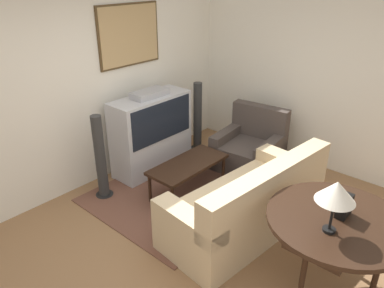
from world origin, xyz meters
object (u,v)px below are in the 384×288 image
Objects in this scene: coffee_table at (188,166)px; console_table at (337,225)px; couch at (248,206)px; speaker_tower_left at (101,159)px; speaker_tower_right at (198,119)px; armchair at (250,149)px; table_lamp at (336,192)px; tv at (152,133)px; mantel_clock at (344,206)px.

coffee_table is 0.91× the size of console_table.
speaker_tower_left is at bearing -65.08° from couch.
armchair is at bearing -85.37° from speaker_tower_right.
armchair is at bearing -9.38° from coffee_table.
speaker_tower_right is (1.71, 2.91, -0.65)m from table_lamp.
speaker_tower_right is (-0.08, 0.98, 0.26)m from armchair.
console_table is (-0.53, -2.97, 0.16)m from tv.
speaker_tower_left is at bearing 135.79° from coffee_table.
tv is 3.13m from table_lamp.
speaker_tower_left is at bearing 98.27° from console_table.
speaker_tower_left is (-0.49, 2.91, -0.37)m from mantel_clock.
couch is at bearing -124.29° from speaker_tower_right.
armchair is 0.85× the size of speaker_tower_left.
console_table is at bearing -100.42° from coffee_table.
tv is at bearing 80.35° from coffee_table.
coffee_table is 2.36× the size of table_lamp.
tv is 1.07× the size of speaker_tower_left.
coffee_table is at bearing -44.21° from speaker_tower_left.
armchair is (1.34, 0.86, -0.05)m from couch.
console_table is at bearing -100.20° from tv.
coffee_table is (0.15, 1.05, 0.07)m from couch.
coffee_table is at bearing 74.12° from table_lamp.
speaker_tower_right reaches higher than couch.
coffee_table is at bearing -105.55° from armchair.
speaker_tower_left and speaker_tower_right have the same top height.
console_table is (-0.39, -2.12, 0.35)m from coffee_table.
mantel_clock is 0.17× the size of speaker_tower_left.
couch reaches higher than coffee_table.
console_table is at bearing 1.59° from table_lamp.
mantel_clock is at bearing -98.82° from tv.
mantel_clock reaches higher than armchair.
tv reaches higher than console_table.
table_lamp reaches higher than couch.
armchair is 0.80× the size of console_table.
tv is 1.95m from couch.
console_table is 6.24× the size of mantel_clock.
armchair is 2.53m from console_table.
armchair is at bearing 47.20° from table_lamp.
speaker_tower_left reaches higher than console_table.
tv is at bearing -93.65° from couch.
speaker_tower_left is at bearing -122.46° from armchair.
speaker_tower_right is (1.10, 0.79, 0.15)m from coffee_table.
armchair is at bearing -26.29° from speaker_tower_left.
tv is at bearing -141.51° from armchair.
armchair is (1.04, -1.05, -0.30)m from tv.
couch is at bearing -63.49° from armchair.
tv is at bearing 81.18° from mantel_clock.
mantel_clock is at bearing -80.37° from speaker_tower_left.
speaker_tower_right is at bearing 62.85° from console_table.
tv reaches higher than speaker_tower_right.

